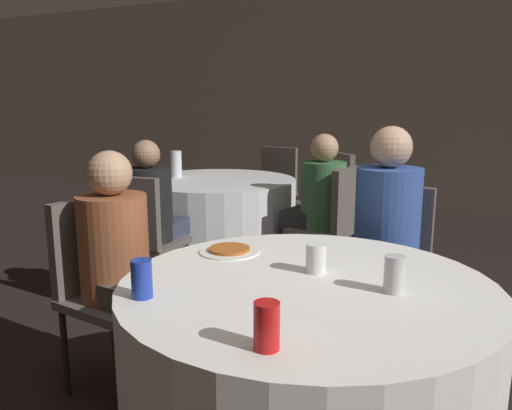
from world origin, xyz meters
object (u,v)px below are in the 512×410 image
object	(u,v)px
person_green_jacket	(313,212)
chair_near_west	(102,276)
chair_far_northeast	(332,194)
chair_far_south	(141,232)
table_far	(217,223)
soda_can_silver	(394,274)
bottle_far	(176,164)
pizza_plate_near	(229,250)
person_black_shirt	(156,225)
person_blue_shirt	(382,249)
chair_far_north	(275,184)
soda_can_red	(267,326)
chair_far_east	(334,218)
soda_can_blue	(142,279)
chair_near_north	(390,254)
table_near	(305,379)
person_floral_shirt	(128,279)

from	to	relation	value
person_green_jacket	chair_near_west	bearing A→B (deg)	173.89
chair_far_northeast	person_green_jacket	world-z (taller)	person_green_jacket
chair_far_south	table_far	bearing A→B (deg)	90.00
soda_can_silver	bottle_far	xyz separation A→B (m)	(-2.07, 1.89, 0.05)
pizza_plate_near	person_black_shirt	bearing A→B (deg)	138.75
person_blue_shirt	pizza_plate_near	distance (m)	0.85
chair_far_north	chair_far_northeast	distance (m)	0.74
person_blue_shirt	pizza_plate_near	world-z (taller)	person_blue_shirt
pizza_plate_near	soda_can_red	distance (m)	0.84
chair_far_east	person_black_shirt	xyz separation A→B (m)	(-1.00, -0.69, 0.00)
chair_far_north	soda_can_blue	world-z (taller)	chair_far_north
person_black_shirt	bottle_far	world-z (taller)	person_black_shirt
chair_near_north	pizza_plate_near	world-z (taller)	chair_near_north
chair_near_north	chair_far_south	world-z (taller)	same
chair_far_south	soda_can_blue	world-z (taller)	chair_far_south
table_near	chair_far_northeast	distance (m)	2.78
person_green_jacket	soda_can_red	bearing A→B (deg)	-154.46
chair_near_north	person_black_shirt	bearing A→B (deg)	5.22
person_blue_shirt	chair_far_south	bearing A→B (deg)	5.79
table_far	chair_near_west	xyz separation A→B (m)	(0.39, -1.79, 0.18)
soda_can_red	chair_far_south	bearing A→B (deg)	136.11
chair_far_northeast	person_floral_shirt	bearing A→B (deg)	131.17
chair_near_west	person_green_jacket	world-z (taller)	person_green_jacket
chair_near_north	table_near	bearing A→B (deg)	90.00
person_blue_shirt	person_green_jacket	bearing A→B (deg)	-48.08
table_far	soda_can_red	distance (m)	2.89
chair_far_south	person_floral_shirt	size ratio (longest dim) A/B	0.80
chair_far_north	chair_far_south	world-z (taller)	same
chair_far_east	pizza_plate_near	world-z (taller)	chair_far_east
chair_far_northeast	soda_can_red	world-z (taller)	chair_far_northeast
chair_far_northeast	bottle_far	bearing A→B (deg)	80.59
soda_can_red	chair_near_west	bearing A→B (deg)	149.51
table_far	bottle_far	size ratio (longest dim) A/B	5.92
person_green_jacket	chair_near_north	bearing A→B (deg)	-127.61
soda_can_silver	chair_near_west	bearing A→B (deg)	174.30
chair_far_north	person_green_jacket	bearing A→B (deg)	127.62
chair_far_east	person_green_jacket	distance (m)	0.17
chair_far_north	chair_far_northeast	size ratio (longest dim) A/B	1.00
chair_far_north	person_floral_shirt	distance (m)	2.91
chair_near_north	chair_far_east	bearing A→B (deg)	-48.80
chair_far_northeast	soda_can_silver	xyz separation A→B (m)	(0.96, -2.67, 0.24)
pizza_plate_near	chair_far_south	bearing A→B (deg)	144.79
person_black_shirt	soda_can_red	distance (m)	2.14
chair_far_northeast	pizza_plate_near	bearing A→B (deg)	141.79
soda_can_red	person_blue_shirt	bearing A→B (deg)	88.55
chair_near_west	person_black_shirt	bearing A→B (deg)	-150.50
table_far	person_green_jacket	distance (m)	0.91
soda_can_red	person_black_shirt	bearing A→B (deg)	132.88
table_far	bottle_far	distance (m)	0.59
chair_far_east	soda_can_blue	bearing A→B (deg)	-170.62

